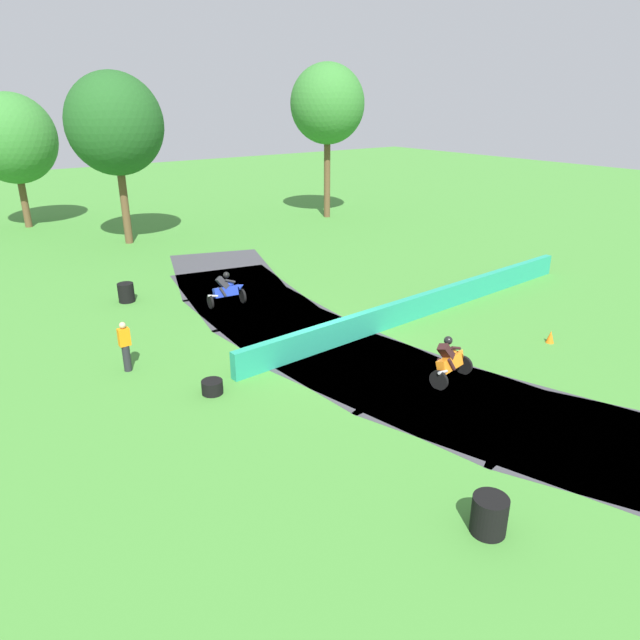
% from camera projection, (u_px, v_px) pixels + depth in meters
% --- Properties ---
extents(ground_plane, '(120.00, 120.00, 0.00)m').
position_uv_depth(ground_plane, '(327.00, 348.00, 19.64)').
color(ground_plane, '#428433').
extents(track_asphalt, '(8.91, 29.41, 0.01)m').
position_uv_depth(track_asphalt, '(347.00, 341.00, 20.19)').
color(track_asphalt, '#3D3D42').
rests_on(track_asphalt, ground).
extents(safety_barrier, '(17.73, 1.27, 0.90)m').
position_uv_depth(safety_barrier, '(427.00, 303.00, 22.54)').
color(safety_barrier, '#239375').
rests_on(safety_barrier, ground).
extents(motorcycle_lead_blue, '(1.71, 0.91, 1.43)m').
position_uv_depth(motorcycle_lead_blue, '(227.00, 290.00, 23.53)').
color(motorcycle_lead_blue, black).
rests_on(motorcycle_lead_blue, ground).
extents(motorcycle_chase_orange, '(1.67, 1.00, 1.43)m').
position_uv_depth(motorcycle_chase_orange, '(451.00, 360.00, 17.28)').
color(motorcycle_chase_orange, black).
rests_on(motorcycle_chase_orange, ground).
extents(tire_stack_near, '(0.66, 0.66, 0.80)m').
position_uv_depth(tire_stack_near, '(126.00, 293.00, 23.95)').
color(tire_stack_near, black).
rests_on(tire_stack_near, ground).
extents(tire_stack_mid_a, '(0.62, 0.62, 0.40)m').
position_uv_depth(tire_stack_mid_a, '(212.00, 387.00, 16.60)').
color(tire_stack_mid_a, black).
rests_on(tire_stack_mid_a, ground).
extents(tire_stack_mid_b, '(0.71, 0.71, 0.80)m').
position_uv_depth(tire_stack_mid_b, '(489.00, 515.00, 11.24)').
color(tire_stack_mid_b, black).
rests_on(tire_stack_mid_b, ground).
extents(track_marshal, '(0.34, 0.24, 1.63)m').
position_uv_depth(track_marshal, '(125.00, 347.00, 17.76)').
color(track_marshal, '#232328').
rests_on(track_marshal, ground).
extents(traffic_cone, '(0.28, 0.28, 0.44)m').
position_uv_depth(traffic_cone, '(550.00, 337.00, 20.02)').
color(traffic_cone, orange).
rests_on(traffic_cone, ground).
extents(tree_far_left, '(5.25, 5.25, 8.32)m').
position_uv_depth(tree_far_left, '(13.00, 139.00, 35.82)').
color(tree_far_left, brown).
rests_on(tree_far_left, ground).
extents(tree_far_right, '(5.23, 5.23, 9.37)m').
position_uv_depth(tree_far_right, '(115.00, 124.00, 31.32)').
color(tree_far_right, brown).
rests_on(tree_far_right, ground).
extents(tree_mid_rise, '(4.95, 4.95, 10.15)m').
position_uv_depth(tree_mid_rise, '(327.00, 104.00, 38.26)').
color(tree_mid_rise, brown).
rests_on(tree_mid_rise, ground).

